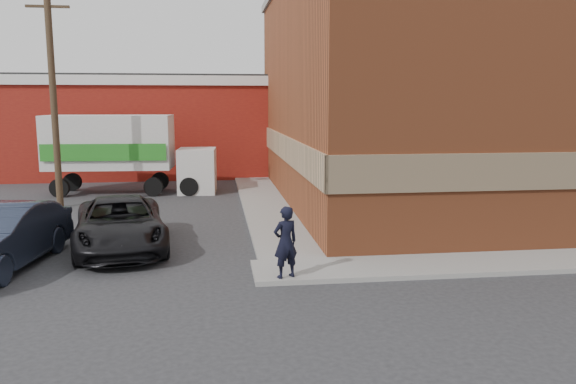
{
  "coord_description": "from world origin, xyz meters",
  "views": [
    {
      "loc": [
        -1.35,
        -13.96,
        4.12
      ],
      "look_at": [
        0.7,
        1.72,
        1.59
      ],
      "focal_mm": 35.0,
      "sensor_mm": 36.0,
      "label": 1
    }
  ],
  "objects_px": {
    "warehouse": "(134,125)",
    "sedan": "(0,237)",
    "brick_building": "(449,89)",
    "box_truck": "(126,149)",
    "utility_pole": "(53,86)",
    "man": "(285,242)",
    "suv_a": "(120,224)"
  },
  "relations": [
    {
      "from": "warehouse",
      "to": "sedan",
      "type": "distance_m",
      "value": 19.62
    },
    {
      "from": "brick_building",
      "to": "man",
      "type": "height_order",
      "value": "brick_building"
    },
    {
      "from": "warehouse",
      "to": "box_truck",
      "type": "distance_m",
      "value": 7.84
    },
    {
      "from": "warehouse",
      "to": "man",
      "type": "relative_size",
      "value": 9.73
    },
    {
      "from": "sedan",
      "to": "suv_a",
      "type": "bearing_deg",
      "value": 38.66
    },
    {
      "from": "sedan",
      "to": "suv_a",
      "type": "distance_m",
      "value": 3.06
    },
    {
      "from": "man",
      "to": "suv_a",
      "type": "relative_size",
      "value": 0.32
    },
    {
      "from": "sedan",
      "to": "box_truck",
      "type": "bearing_deg",
      "value": 92.38
    },
    {
      "from": "brick_building",
      "to": "suv_a",
      "type": "height_order",
      "value": "brick_building"
    },
    {
      "from": "brick_building",
      "to": "box_truck",
      "type": "distance_m",
      "value": 14.48
    },
    {
      "from": "utility_pole",
      "to": "sedan",
      "type": "distance_m",
      "value": 9.4
    },
    {
      "from": "brick_building",
      "to": "warehouse",
      "type": "relative_size",
      "value": 1.12
    },
    {
      "from": "brick_building",
      "to": "utility_pole",
      "type": "bearing_deg",
      "value": 179.98
    },
    {
      "from": "man",
      "to": "utility_pole",
      "type": "bearing_deg",
      "value": -75.76
    },
    {
      "from": "warehouse",
      "to": "utility_pole",
      "type": "distance_m",
      "value": 11.27
    },
    {
      "from": "man",
      "to": "box_truck",
      "type": "xyz_separation_m",
      "value": [
        -5.58,
        13.77,
        1.09
      ]
    },
    {
      "from": "brick_building",
      "to": "box_truck",
      "type": "height_order",
      "value": "brick_building"
    },
    {
      "from": "suv_a",
      "to": "box_truck",
      "type": "xyz_separation_m",
      "value": [
        -1.32,
        10.2,
        1.33
      ]
    },
    {
      "from": "warehouse",
      "to": "box_truck",
      "type": "height_order",
      "value": "warehouse"
    },
    {
      "from": "utility_pole",
      "to": "brick_building",
      "type": "bearing_deg",
      "value": -0.02
    },
    {
      "from": "warehouse",
      "to": "sedan",
      "type": "xyz_separation_m",
      "value": [
        -0.71,
        -19.5,
        -2.01
      ]
    },
    {
      "from": "suv_a",
      "to": "box_truck",
      "type": "height_order",
      "value": "box_truck"
    },
    {
      "from": "brick_building",
      "to": "suv_a",
      "type": "xyz_separation_m",
      "value": [
        -12.55,
        -6.98,
        -3.96
      ]
    },
    {
      "from": "utility_pole",
      "to": "man",
      "type": "xyz_separation_m",
      "value": [
        7.71,
        -10.55,
        -3.79
      ]
    },
    {
      "from": "brick_building",
      "to": "box_truck",
      "type": "relative_size",
      "value": 2.5
    },
    {
      "from": "sedan",
      "to": "box_truck",
      "type": "distance_m",
      "value": 11.86
    },
    {
      "from": "man",
      "to": "suv_a",
      "type": "height_order",
      "value": "man"
    },
    {
      "from": "warehouse",
      "to": "man",
      "type": "bearing_deg",
      "value": -73.92
    },
    {
      "from": "utility_pole",
      "to": "sedan",
      "type": "relative_size",
      "value": 1.85
    },
    {
      "from": "warehouse",
      "to": "utility_pole",
      "type": "relative_size",
      "value": 1.81
    },
    {
      "from": "sedan",
      "to": "brick_building",
      "type": "bearing_deg",
      "value": 38.09
    },
    {
      "from": "warehouse",
      "to": "suv_a",
      "type": "xyz_separation_m",
      "value": [
        1.95,
        -17.98,
        -2.09
      ]
    }
  ]
}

